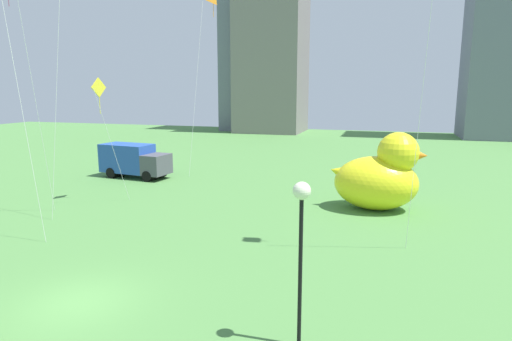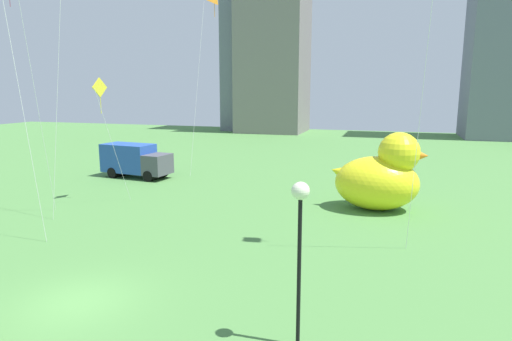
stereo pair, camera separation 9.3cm
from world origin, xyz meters
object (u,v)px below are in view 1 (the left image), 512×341
at_px(box_truck, 134,161).
at_px(kite_yellow, 99,92).
at_px(giant_inflatable_duck, 380,177).
at_px(lamppost, 301,218).

height_order(box_truck, kite_yellow, kite_yellow).
distance_m(giant_inflatable_duck, kite_yellow, 18.81).
height_order(lamppost, box_truck, lamppost).
xyz_separation_m(lamppost, box_truck, (-18.61, 20.58, -2.49)).
relative_size(box_truck, kite_yellow, 0.76).
distance_m(giant_inflatable_duck, lamppost, 16.41).
height_order(giant_inflatable_duck, lamppost, lamppost).
bearing_deg(giant_inflatable_duck, box_truck, 167.89).
relative_size(giant_inflatable_duck, box_truck, 0.95).
bearing_deg(lamppost, giant_inflatable_duck, 83.69).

